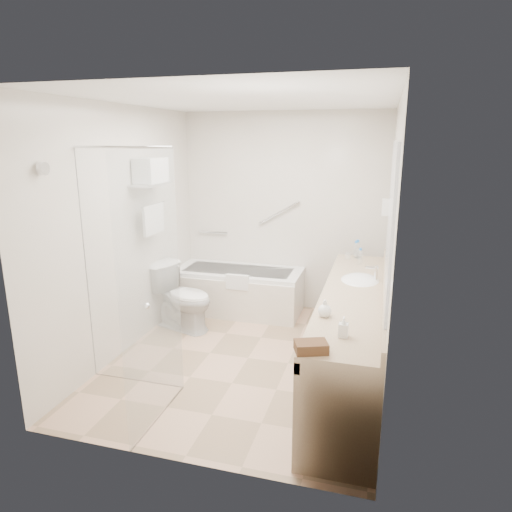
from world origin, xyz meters
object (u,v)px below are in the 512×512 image
(water_bottle_left, at_px, (357,250))
(bathtub, at_px, (238,290))
(toilet, at_px, (183,298))
(amenity_basket, at_px, (311,347))
(vanity_counter, at_px, (353,315))

(water_bottle_left, bearing_deg, bathtub, 174.60)
(toilet, bearing_deg, water_bottle_left, -55.04)
(bathtub, distance_m, water_bottle_left, 1.62)
(amenity_basket, relative_size, water_bottle_left, 0.98)
(vanity_counter, bearing_deg, amenity_basket, -98.34)
(bathtub, distance_m, vanity_counter, 2.09)
(water_bottle_left, bearing_deg, amenity_basket, -93.02)
(toilet, distance_m, water_bottle_left, 2.08)
(toilet, distance_m, amenity_basket, 2.68)
(bathtub, xyz_separation_m, vanity_counter, (1.52, -1.39, 0.36))
(vanity_counter, distance_m, toilet, 2.11)
(vanity_counter, height_order, amenity_basket, vanity_counter)
(vanity_counter, relative_size, amenity_basket, 13.16)
(bathtub, relative_size, vanity_counter, 0.59)
(toilet, bearing_deg, vanity_counter, -90.56)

